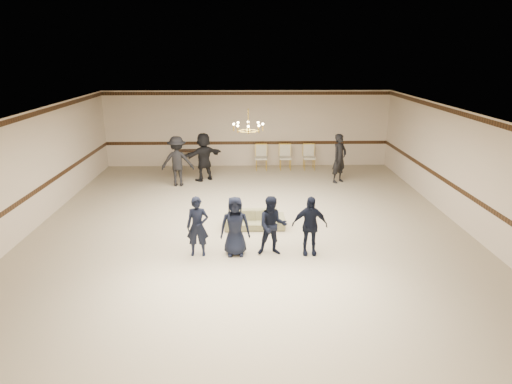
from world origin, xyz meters
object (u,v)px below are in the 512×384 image
(adult_mid, at_px, (204,157))
(banquet_chair_left, at_px, (261,158))
(boy_b, at_px, (235,226))
(banquet_chair_mid, at_px, (285,158))
(boy_c, at_px, (272,226))
(banquet_chair_right, at_px, (309,157))
(settee, at_px, (255,220))
(adult_left, at_px, (177,161))
(adult_right, at_px, (339,158))
(chandelier, at_px, (248,120))
(boy_a, at_px, (198,227))
(boy_d, at_px, (310,226))
(console_table, at_px, (190,159))

(adult_mid, distance_m, banquet_chair_left, 2.74)
(boy_b, xyz_separation_m, banquet_chair_mid, (1.93, 8.13, -0.22))
(boy_c, distance_m, banquet_chair_right, 8.38)
(boy_c, distance_m, settee, 1.82)
(adult_left, xyz_separation_m, adult_right, (6.00, 0.30, 0.00))
(adult_mid, bearing_deg, chandelier, 78.88)
(adult_mid, bearing_deg, adult_left, 2.82)
(adult_mid, xyz_separation_m, adult_right, (5.10, -0.40, 0.00))
(boy_a, bearing_deg, banquet_chair_left, 78.01)
(boy_d, relative_size, adult_left, 0.80)
(adult_mid, height_order, banquet_chair_left, adult_mid)
(banquet_chair_left, bearing_deg, boy_c, -87.05)
(chandelier, xyz_separation_m, settee, (0.16, -1.15, -2.63))
(banquet_chair_left, bearing_deg, adult_left, -141.77)
(boy_b, bearing_deg, banquet_chair_mid, 73.86)
(settee, xyz_separation_m, banquet_chair_left, (0.42, 6.42, 0.27))
(adult_left, bearing_deg, banquet_chair_right, -158.05)
(adult_mid, xyz_separation_m, banquet_chair_mid, (3.25, 1.51, -0.41))
(adult_left, distance_m, console_table, 2.47)
(boy_c, distance_m, console_table, 8.85)
(adult_right, bearing_deg, banquet_chair_left, 106.05)
(settee, xyz_separation_m, banquet_chair_right, (2.42, 6.42, 0.27))
(banquet_chair_mid, height_order, console_table, banquet_chair_mid)
(adult_left, relative_size, banquet_chair_mid, 1.79)
(console_table, bearing_deg, boy_c, -73.21)
(boy_c, relative_size, console_table, 1.52)
(boy_a, relative_size, settee, 0.88)
(boy_b, bearing_deg, adult_right, 55.89)
(settee, xyz_separation_m, console_table, (-2.58, 6.62, 0.16))
(boy_a, relative_size, boy_c, 1.00)
(adult_right, bearing_deg, boy_d, -147.80)
(boy_a, height_order, boy_c, same)
(boy_b, height_order, adult_mid, adult_mid)
(boy_a, distance_m, banquet_chair_right, 8.98)
(boy_c, xyz_separation_m, adult_mid, (-2.22, 6.61, 0.18))
(console_table, bearing_deg, adult_mid, -69.11)
(adult_mid, bearing_deg, boy_c, 73.50)
(adult_left, relative_size, banquet_chair_right, 1.79)
(boy_b, xyz_separation_m, boy_d, (1.80, 0.00, 0.00))
(chandelier, relative_size, boy_a, 0.64)
(boy_a, bearing_deg, settee, 51.14)
(boy_a, relative_size, adult_right, 0.80)
(boy_b, relative_size, adult_right, 0.80)
(boy_c, bearing_deg, adult_left, 117.64)
(adult_right, relative_size, banquet_chair_mid, 1.79)
(settee, distance_m, banquet_chair_right, 6.87)
(boy_a, height_order, adult_mid, adult_mid)
(banquet_chair_left, bearing_deg, boy_a, -99.53)
(boy_d, xyz_separation_m, adult_mid, (-3.12, 6.61, 0.18))
(boy_c, bearing_deg, console_table, 109.48)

